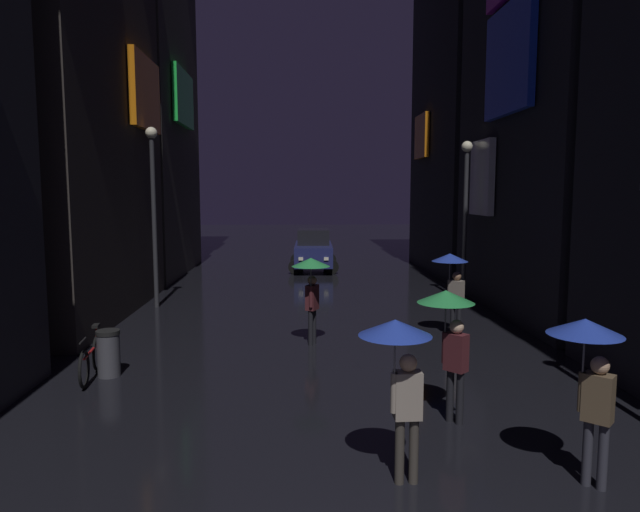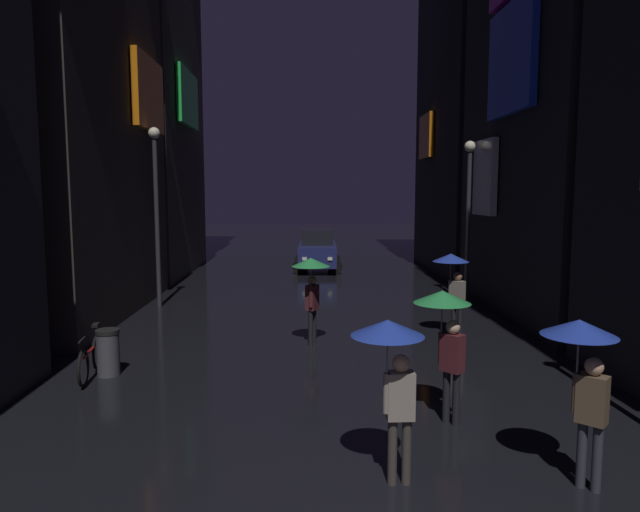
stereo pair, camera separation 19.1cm
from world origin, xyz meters
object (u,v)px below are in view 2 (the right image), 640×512
object	(u,v)px
pedestrian_foreground_left_green	(311,277)
bicycle_parked_at_storefront	(91,358)
pedestrian_foreground_right_blue	(392,356)
pedestrian_midstreet_left_blue	(583,356)
streetlamp_right_far	(468,202)
pedestrian_far_right_green	(445,319)
streetlamp_left_far	(156,196)
pedestrian_midstreet_centre_blue	(453,272)
car_distant	(317,250)
trash_bin	(108,352)

from	to	relation	value
pedestrian_foreground_left_green	bicycle_parked_at_storefront	bearing A→B (deg)	-153.41
pedestrian_foreground_right_blue	pedestrian_midstreet_left_blue	distance (m)	2.32
bicycle_parked_at_storefront	streetlamp_right_far	distance (m)	12.48
pedestrian_foreground_left_green	streetlamp_right_far	size ratio (longest dim) A/B	0.40
streetlamp_right_far	pedestrian_foreground_left_green	bearing A→B (deg)	-134.96
pedestrian_midstreet_left_blue	bicycle_parked_at_storefront	xyz separation A→B (m)	(-7.61, 4.44, -1.28)
pedestrian_far_right_green	streetlamp_right_far	distance (m)	10.43
pedestrian_foreground_left_green	pedestrian_midstreet_left_blue	xyz separation A→B (m)	(3.21, -6.64, 0.00)
pedestrian_foreground_left_green	streetlamp_left_far	distance (m)	7.04
pedestrian_far_right_green	pedestrian_foreground_right_blue	size ratio (longest dim) A/B	1.00
pedestrian_foreground_left_green	pedestrian_foreground_right_blue	xyz separation A→B (m)	(0.89, -6.54, 0.00)
streetlamp_left_far	pedestrian_midstreet_centre_blue	bearing A→B (deg)	-26.09
pedestrian_midstreet_centre_blue	streetlamp_right_far	size ratio (longest dim) A/B	0.40
pedestrian_far_right_green	pedestrian_foreground_left_green	xyz separation A→B (m)	(-2.04, 4.58, 0.00)
pedestrian_midstreet_centre_blue	pedestrian_midstreet_left_blue	xyz separation A→B (m)	(-0.34, -7.36, 0.00)
car_distant	pedestrian_foreground_right_blue	bearing A→B (deg)	-88.81
pedestrian_midstreet_left_blue	trash_bin	size ratio (longest dim) A/B	2.28
pedestrian_foreground_right_blue	car_distant	size ratio (longest dim) A/B	0.51
pedestrian_far_right_green	pedestrian_midstreet_left_blue	world-z (taller)	same
pedestrian_foreground_left_green	pedestrian_foreground_right_blue	bearing A→B (deg)	-82.26
pedestrian_midstreet_centre_blue	streetlamp_right_far	distance (m)	5.07
car_distant	streetlamp_left_far	distance (m)	10.31
pedestrian_midstreet_centre_blue	pedestrian_midstreet_left_blue	distance (m)	7.37
pedestrian_foreground_left_green	streetlamp_left_far	size ratio (longest dim) A/B	0.38
pedestrian_midstreet_centre_blue	car_distant	world-z (taller)	pedestrian_midstreet_centre_blue
trash_bin	streetlamp_right_far	bearing A→B (deg)	38.06
pedestrian_foreground_right_blue	streetlamp_right_far	distance (m)	12.63
pedestrian_far_right_green	pedestrian_midstreet_centre_blue	xyz separation A→B (m)	(1.51, 5.30, 0.00)
bicycle_parked_at_storefront	streetlamp_left_far	bearing A→B (deg)	93.25
pedestrian_foreground_right_blue	pedestrian_midstreet_centre_blue	distance (m)	7.73
pedestrian_midstreet_centre_blue	streetlamp_left_far	bearing A→B (deg)	153.91
pedestrian_midstreet_left_blue	trash_bin	world-z (taller)	pedestrian_midstreet_left_blue
pedestrian_far_right_green	trash_bin	distance (m)	6.74
bicycle_parked_at_storefront	pedestrian_midstreet_left_blue	bearing A→B (deg)	-30.29
pedestrian_far_right_green	pedestrian_foreground_right_blue	xyz separation A→B (m)	(-1.15, -1.96, 0.00)
pedestrian_foreground_right_blue	pedestrian_midstreet_left_blue	size ratio (longest dim) A/B	1.00
pedestrian_foreground_right_blue	pedestrian_foreground_left_green	bearing A→B (deg)	97.74
pedestrian_foreground_right_blue	trash_bin	size ratio (longest dim) A/B	2.28
bicycle_parked_at_storefront	streetlamp_right_far	xyz separation A→B (m)	(9.60, 7.41, 2.94)
streetlamp_right_far	pedestrian_far_right_green	bearing A→B (deg)	-107.92
pedestrian_far_right_green	pedestrian_foreground_right_blue	world-z (taller)	same
pedestrian_midstreet_left_blue	pedestrian_foreground_right_blue	bearing A→B (deg)	177.42
streetlamp_right_far	pedestrian_foreground_right_blue	bearing A→B (deg)	-110.17
pedestrian_midstreet_left_blue	pedestrian_midstreet_centre_blue	bearing A→B (deg)	87.32
bicycle_parked_at_storefront	trash_bin	distance (m)	0.34
car_distant	streetlamp_left_far	xyz separation A→B (m)	(-5.27, -8.47, 2.59)
car_distant	streetlamp_right_far	world-z (taller)	streetlamp_right_far
streetlamp_left_far	pedestrian_far_right_green	bearing A→B (deg)	-53.96
trash_bin	pedestrian_foreground_right_blue	bearing A→B (deg)	-41.89
pedestrian_foreground_left_green	bicycle_parked_at_storefront	distance (m)	5.08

